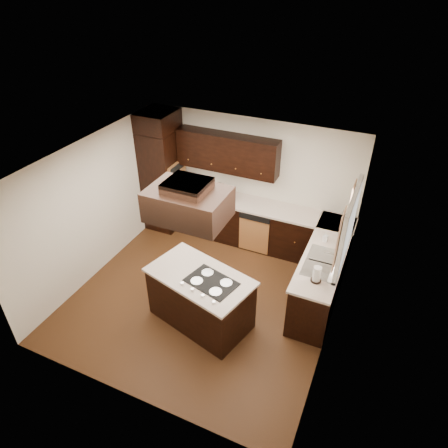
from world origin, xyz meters
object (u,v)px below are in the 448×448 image
Objects in this scene: oven_column at (163,180)px; range_hood at (188,204)px; spice_rack at (225,192)px; island at (201,299)px.

range_hood reaches higher than oven_column.
spice_rack is (1.38, 0.05, 0.01)m from oven_column.
oven_column is at bearing 146.73° from island.
oven_column is 5.91× the size of spice_rack.
oven_column is 1.39× the size of island.
range_hood is at bearing -50.26° from oven_column.
island is at bearing -64.97° from spice_rack.
oven_column reaches higher than spice_rack.
island is 1.45× the size of range_hood.
spice_rack is at bearing 102.22° from range_hood.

